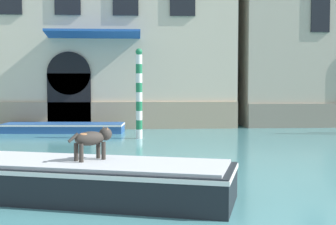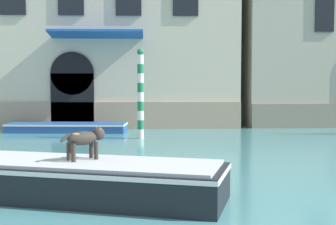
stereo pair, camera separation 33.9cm
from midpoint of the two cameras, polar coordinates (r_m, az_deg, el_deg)
boat_foreground at (r=9.71m, az=-17.68°, el=-7.38°), size 8.24×4.04×0.73m
dog_on_deck at (r=9.13m, az=-10.19°, el=-3.17°), size 0.81×0.63×0.63m
boat_moored_near_palazzo at (r=21.29m, az=-13.00°, el=-1.78°), size 5.37×1.84×0.41m
mooring_pole_0 at (r=18.39m, az=-4.07°, el=2.36°), size 0.26×0.26×3.54m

